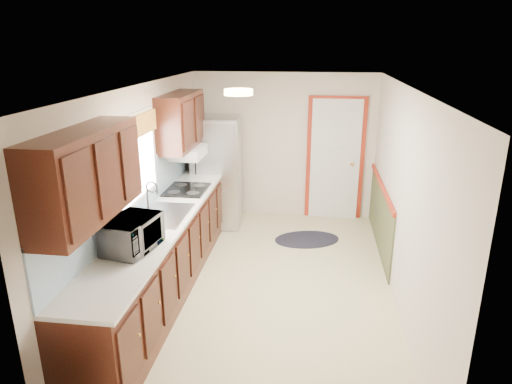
# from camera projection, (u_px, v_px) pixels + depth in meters

# --- Properties ---
(room_shell) EXTENTS (3.20, 5.20, 2.52)m
(room_shell) POSITION_uv_depth(u_px,v_px,m) (268.00, 193.00, 5.25)
(room_shell) COLOR beige
(room_shell) RESTS_ON ground
(kitchen_run) EXTENTS (0.63, 4.00, 2.20)m
(kitchen_run) POSITION_uv_depth(u_px,v_px,m) (159.00, 229.00, 5.25)
(kitchen_run) COLOR #33130B
(kitchen_run) RESTS_ON ground
(back_wall_trim) EXTENTS (1.12, 2.30, 2.08)m
(back_wall_trim) POSITION_uv_depth(u_px,v_px,m) (344.00, 171.00, 7.31)
(back_wall_trim) COLOR maroon
(back_wall_trim) RESTS_ON ground
(ceiling_fixture) EXTENTS (0.30, 0.30, 0.06)m
(ceiling_fixture) POSITION_uv_depth(u_px,v_px,m) (239.00, 92.00, 4.73)
(ceiling_fixture) COLOR #FFD88C
(ceiling_fixture) RESTS_ON room_shell
(microwave) EXTENTS (0.42, 0.63, 0.39)m
(microwave) POSITION_uv_depth(u_px,v_px,m) (132.00, 231.00, 4.37)
(microwave) COLOR white
(microwave) RESTS_ON kitchen_run
(refrigerator) EXTENTS (0.78, 0.76, 1.76)m
(refrigerator) POSITION_uv_depth(u_px,v_px,m) (217.00, 172.00, 7.27)
(refrigerator) COLOR #B7B7BC
(refrigerator) RESTS_ON ground
(rug) EXTENTS (1.12, 0.88, 0.01)m
(rug) POSITION_uv_depth(u_px,v_px,m) (307.00, 239.00, 6.91)
(rug) COLOR black
(rug) RESTS_ON ground
(cooktop) EXTENTS (0.54, 0.64, 0.02)m
(cooktop) POSITION_uv_depth(u_px,v_px,m) (187.00, 190.00, 6.18)
(cooktop) COLOR black
(cooktop) RESTS_ON kitchen_run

